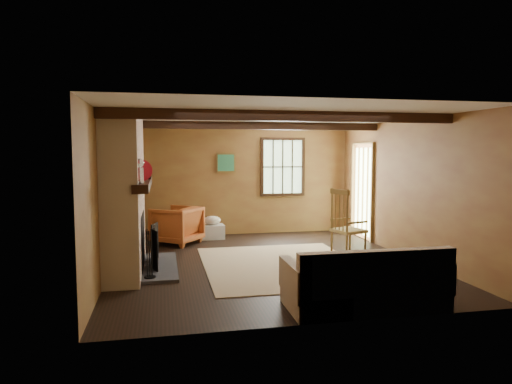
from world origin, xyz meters
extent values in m
plane|color=black|center=(0.00, 0.00, 0.00)|extent=(5.50, 5.50, 0.00)
cube|color=olive|center=(0.00, 2.75, 1.20)|extent=(5.00, 0.02, 2.40)
cube|color=olive|center=(0.00, -2.75, 1.20)|extent=(5.00, 0.02, 2.40)
cube|color=olive|center=(-2.50, 0.00, 1.20)|extent=(0.02, 5.50, 2.40)
cube|color=olive|center=(2.50, 0.00, 1.20)|extent=(0.02, 5.50, 2.40)
cube|color=silver|center=(0.00, 0.00, 2.40)|extent=(5.00, 5.50, 0.02)
cube|color=#321810|center=(0.00, -1.20, 2.33)|extent=(5.00, 0.12, 0.14)
cube|color=#321810|center=(0.00, 1.20, 2.33)|extent=(5.00, 0.12, 0.14)
cube|color=#321810|center=(1.00, 2.72, 1.50)|extent=(1.02, 0.06, 1.32)
cube|color=#A9CC9C|center=(1.00, 2.75, 1.50)|extent=(0.90, 0.01, 1.20)
cube|color=#321810|center=(1.00, 2.73, 1.50)|extent=(0.90, 0.03, 0.02)
cube|color=olive|center=(2.47, 1.70, 1.00)|extent=(0.06, 1.00, 2.06)
cube|color=#A9CC9C|center=(2.50, 1.70, 1.00)|extent=(0.01, 0.80, 1.85)
cube|color=olive|center=(-0.30, 2.72, 1.60)|extent=(0.42, 0.03, 0.42)
cube|color=#267471|center=(-0.30, 2.71, 1.60)|extent=(0.36, 0.01, 0.36)
cube|color=#A84D41|center=(-2.25, 0.00, 1.20)|extent=(0.50, 2.20, 2.40)
cube|color=black|center=(-2.18, 0.00, 0.45)|extent=(0.38, 1.00, 0.85)
cube|color=#3E3F44|center=(-1.75, 0.00, 0.03)|extent=(0.55, 1.80, 0.05)
cube|color=#321810|center=(-1.97, 0.00, 1.35)|extent=(0.22, 2.30, 0.12)
cube|color=black|center=(-1.82, -0.28, 0.36)|extent=(0.11, 0.30, 0.62)
cube|color=black|center=(-1.82, 0.04, 0.36)|extent=(0.02, 0.31, 0.62)
cube|color=black|center=(-1.82, 0.36, 0.36)|extent=(0.11, 0.30, 0.62)
cylinder|color=black|center=(-1.88, -0.71, 0.06)|extent=(0.17, 0.17, 0.02)
cylinder|color=black|center=(-1.91, -0.74, 0.39)|extent=(0.01, 0.01, 0.68)
cylinder|color=black|center=(-1.88, -0.71, 0.39)|extent=(0.01, 0.01, 0.68)
cylinder|color=black|center=(-1.85, -0.68, 0.39)|extent=(0.01, 0.01, 0.68)
cylinder|color=white|center=(-1.98, -0.84, 1.52)|extent=(0.10, 0.10, 0.22)
sphere|color=white|center=(-1.98, -0.84, 1.69)|extent=(0.12, 0.12, 0.12)
cylinder|color=red|center=(-1.98, -0.33, 1.57)|extent=(0.32, 0.09, 0.32)
cube|color=black|center=(-1.98, 0.14, 1.47)|extent=(0.24, 0.19, 0.11)
cylinder|color=#321810|center=(-1.98, 0.39, 1.46)|extent=(0.08, 0.08, 0.10)
cylinder|color=#321810|center=(-1.98, 0.64, 1.45)|extent=(0.06, 0.06, 0.07)
cube|color=tan|center=(0.20, -0.20, 0.00)|extent=(2.50, 3.00, 0.01)
cube|color=tan|center=(1.51, 0.15, 0.46)|extent=(0.60, 0.61, 0.05)
cube|color=olive|center=(1.31, 0.09, 1.15)|extent=(0.18, 0.47, 0.08)
cylinder|color=olive|center=(1.76, 0.01, 0.24)|extent=(0.04, 0.04, 0.45)
cylinder|color=olive|center=(1.65, 0.40, 0.24)|extent=(0.04, 0.04, 0.45)
cylinder|color=olive|center=(1.37, -0.11, 0.24)|extent=(0.04, 0.04, 0.45)
cylinder|color=olive|center=(1.25, 0.28, 0.24)|extent=(0.04, 0.04, 0.45)
cylinder|color=olive|center=(1.37, -0.11, 0.82)|extent=(0.04, 0.04, 0.77)
cylinder|color=olive|center=(1.25, 0.28, 0.82)|extent=(0.04, 0.04, 0.77)
cylinder|color=olive|center=(1.34, -0.01, 0.80)|extent=(0.02, 0.02, 0.64)
cylinder|color=olive|center=(1.31, 0.09, 0.80)|extent=(0.02, 0.02, 0.64)
cylinder|color=olive|center=(1.28, 0.19, 0.80)|extent=(0.02, 0.02, 0.64)
cube|color=olive|center=(1.57, -0.07, 0.64)|extent=(0.43, 0.16, 0.03)
cube|color=olive|center=(1.44, 0.36, 0.64)|extent=(0.43, 0.16, 0.03)
cube|color=olive|center=(1.57, -0.05, 0.02)|extent=(0.85, 0.29, 0.03)
cube|color=olive|center=(1.45, 0.34, 0.02)|extent=(0.85, 0.29, 0.03)
cube|color=silver|center=(0.64, -2.34, 0.20)|extent=(1.85, 0.85, 0.40)
cube|color=silver|center=(0.64, -2.69, 0.51)|extent=(1.84, 0.16, 0.51)
cube|color=silver|center=(-0.23, -2.33, 0.39)|extent=(0.14, 0.83, 0.37)
cube|color=silver|center=(1.52, -2.35, 0.39)|extent=(0.14, 0.83, 0.37)
ellipsoid|color=silver|center=(1.11, -2.25, 0.51)|extent=(0.33, 0.12, 0.33)
cylinder|color=brown|center=(-2.20, 2.38, 0.06)|extent=(0.40, 0.12, 0.12)
cylinder|color=brown|center=(-2.07, 2.38, 0.06)|extent=(0.40, 0.12, 0.12)
cylinder|color=brown|center=(-1.94, 2.38, 0.06)|extent=(0.40, 0.12, 0.12)
cylinder|color=brown|center=(-2.20, 2.38, 0.18)|extent=(0.40, 0.12, 0.12)
cylinder|color=brown|center=(-2.07, 2.38, 0.18)|extent=(0.40, 0.12, 0.12)
cylinder|color=brown|center=(-1.94, 2.38, 0.18)|extent=(0.40, 0.12, 0.12)
cube|color=silver|center=(-0.66, 2.29, 0.15)|extent=(0.52, 0.40, 0.30)
ellipsoid|color=silver|center=(-0.66, 2.29, 0.39)|extent=(0.42, 0.36, 0.19)
imported|color=#BF6026|center=(-1.41, 1.89, 0.38)|extent=(1.15, 1.15, 0.76)
camera|label=1|loc=(-1.68, -7.27, 1.85)|focal=32.00mm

